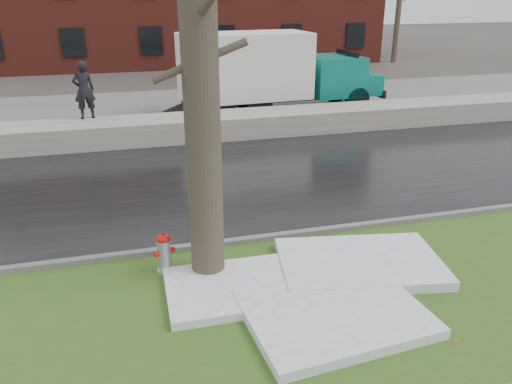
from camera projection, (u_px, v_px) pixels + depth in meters
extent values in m
plane|color=#47423D|center=(266.00, 269.00, 8.86)|extent=(120.00, 120.00, 0.00)
cube|color=#2E501A|center=(288.00, 308.00, 7.74)|extent=(60.00, 4.50, 0.04)
cube|color=black|center=(218.00, 181.00, 12.88)|extent=(60.00, 7.00, 0.03)
cube|color=slate|center=(179.00, 110.00, 20.49)|extent=(60.00, 9.00, 0.03)
cube|color=slate|center=(252.00, 240.00, 9.73)|extent=(60.00, 0.15, 0.14)
cube|color=#A29D94|center=(193.00, 127.00, 16.50)|extent=(60.00, 1.60, 0.75)
cylinder|color=brown|center=(47.00, 14.00, 29.46)|extent=(0.36, 0.36, 6.50)
cylinder|color=brown|center=(46.00, 8.00, 29.33)|extent=(1.40, 0.61, 0.63)
cylinder|color=brown|center=(398.00, 12.00, 32.95)|extent=(0.36, 0.36, 6.50)
cylinder|color=brown|center=(399.00, 6.00, 32.81)|extent=(1.40, 0.61, 0.63)
cylinder|color=#9CA0A4|center=(165.00, 255.00, 8.57)|extent=(0.27, 0.27, 0.66)
ellipsoid|color=red|center=(163.00, 238.00, 8.45)|extent=(0.32, 0.32, 0.15)
cylinder|color=red|center=(163.00, 234.00, 8.42)|extent=(0.06, 0.06, 0.05)
cylinder|color=red|center=(157.00, 254.00, 8.48)|extent=(0.12, 0.13, 0.10)
cylinder|color=red|center=(172.00, 250.00, 8.62)|extent=(0.12, 0.13, 0.10)
cylinder|color=#9CA0A4|center=(161.00, 249.00, 8.66)|extent=(0.15, 0.13, 0.13)
cylinder|color=brown|center=(200.00, 68.00, 7.32)|extent=(0.72, 0.72, 7.00)
cylinder|color=brown|center=(198.00, 18.00, 7.06)|extent=(0.28, 1.74, 0.73)
cylinder|color=brown|center=(200.00, 61.00, 7.29)|extent=(1.45, 0.12, 0.63)
cube|color=black|center=(273.00, 98.00, 19.87)|extent=(7.27, 1.38, 0.20)
cube|color=silver|center=(245.00, 66.00, 19.03)|extent=(5.01, 2.57, 2.44)
cube|color=#0D776B|center=(332.00, 75.00, 20.35)|extent=(2.22, 2.30, 1.54)
cube|color=#0D776B|center=(360.00, 82.00, 20.88)|extent=(1.21, 2.05, 0.81)
cube|color=black|center=(347.00, 61.00, 20.34)|extent=(0.19, 1.81, 0.81)
cube|color=black|center=(170.00, 113.00, 18.75)|extent=(1.61, 1.18, 0.61)
cylinder|color=black|center=(357.00, 100.00, 20.05)|extent=(1.01, 0.34, 0.99)
cylinder|color=black|center=(335.00, 91.00, 21.71)|extent=(1.01, 0.34, 0.99)
cylinder|color=black|center=(260.00, 107.00, 18.81)|extent=(1.01, 0.34, 0.99)
cylinder|color=black|center=(244.00, 97.00, 20.47)|extent=(1.01, 0.34, 0.99)
cylinder|color=black|center=(223.00, 110.00, 18.38)|extent=(1.01, 0.34, 0.99)
cylinder|color=black|center=(210.00, 100.00, 20.04)|extent=(1.01, 0.34, 0.99)
imported|color=black|center=(84.00, 90.00, 15.76)|extent=(0.75, 0.58, 1.82)
cube|color=white|center=(334.00, 313.00, 7.45)|extent=(2.76, 2.22, 0.16)
cube|color=white|center=(235.00, 288.00, 8.11)|extent=(2.22, 1.63, 0.14)
cube|color=white|center=(360.00, 263.00, 8.80)|extent=(3.07, 2.26, 0.18)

